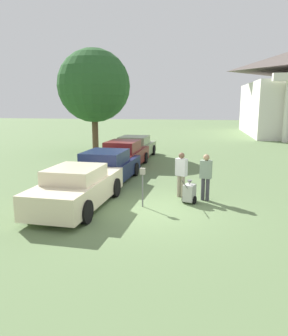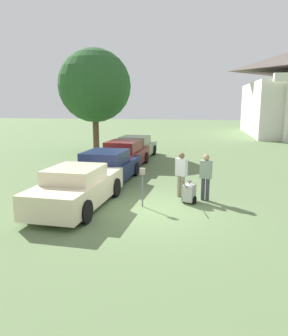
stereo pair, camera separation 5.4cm
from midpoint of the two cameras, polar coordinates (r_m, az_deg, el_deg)
The scene contains 10 objects.
ground_plane at distance 11.03m, azimuth 1.19°, elevation -7.35°, with size 120.00×120.00×0.00m, color #607A4C.
parked_car_cream at distance 11.39m, azimuth -11.62°, elevation -3.40°, with size 2.17×4.75×1.43m.
parked_car_navy at distance 14.75m, azimuth -6.64°, elevation 0.03°, with size 2.28×5.08×1.44m.
parked_car_maroon at distance 18.03m, azimuth -3.66°, elevation 2.21°, with size 2.17×4.99×1.49m.
parked_car_sage at distance 21.21m, azimuth -1.69°, elevation 3.53°, with size 2.27×4.73×1.42m.
parking_meter at distance 11.14m, azimuth -0.38°, elevation -2.09°, with size 0.18×0.09×1.36m.
person_worker at distance 12.37m, azimuth 6.38°, elevation -0.69°, with size 0.47×0.39×1.71m.
person_supervisor at distance 12.07m, azimuth 10.58°, elevation -1.09°, with size 0.45×0.30×1.71m.
equipment_cart at distance 11.77m, azimuth 7.77°, elevation -4.27°, with size 0.54×1.00×1.00m.
shade_tree at distance 23.98m, azimuth -8.79°, elevation 13.96°, with size 5.11×5.11×7.25m.
Camera 1 is at (1.43, -10.35, 3.53)m, focal length 35.00 mm.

